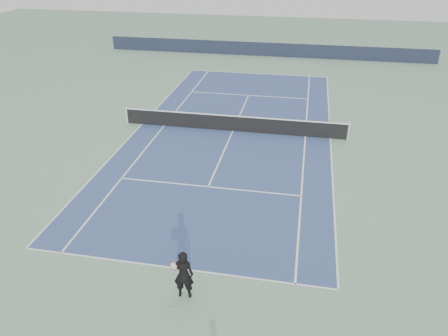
# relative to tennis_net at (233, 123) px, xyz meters

# --- Properties ---
(ground) EXTENTS (80.00, 80.00, 0.00)m
(ground) POSITION_rel_tennis_net_xyz_m (0.00, 0.00, -0.50)
(ground) COLOR gray
(court_surface) EXTENTS (10.97, 23.77, 0.01)m
(court_surface) POSITION_rel_tennis_net_xyz_m (0.00, 0.00, -0.50)
(court_surface) COLOR #33487A
(court_surface) RESTS_ON ground
(tennis_net) EXTENTS (12.90, 0.10, 1.07)m
(tennis_net) POSITION_rel_tennis_net_xyz_m (0.00, 0.00, 0.00)
(tennis_net) COLOR silver
(tennis_net) RESTS_ON ground
(windscreen_far) EXTENTS (30.00, 0.25, 1.20)m
(windscreen_far) POSITION_rel_tennis_net_xyz_m (0.00, 17.88, 0.10)
(windscreen_far) COLOR black
(windscreen_far) RESTS_ON ground
(tennis_player) EXTENTS (0.79, 0.52, 1.71)m
(tennis_player) POSITION_rel_tennis_net_xyz_m (0.74, -13.02, 0.35)
(tennis_player) COLOR black
(tennis_player) RESTS_ON ground
(tennis_ball) EXTENTS (0.07, 0.07, 0.07)m
(tennis_ball) POSITION_rel_tennis_net_xyz_m (0.51, -13.71, -0.47)
(tennis_ball) COLOR #C3E12E
(tennis_ball) RESTS_ON ground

